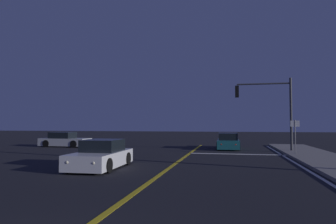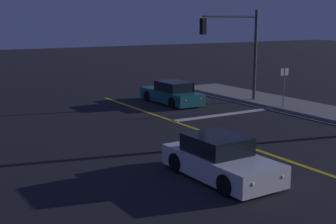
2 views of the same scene
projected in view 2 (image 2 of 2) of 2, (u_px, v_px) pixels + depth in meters
lane_line_center at (298, 164)px, 16.49m from camera, size 0.20×33.25×0.01m
stop_bar at (225, 114)px, 25.09m from camera, size 6.49×0.50×0.01m
car_side_waiting_teal at (172, 94)px, 28.38m from camera, size 1.92×4.66×1.34m
car_distant_tail_white at (220, 160)px, 15.04m from camera, size 2.04×4.23×1.34m
traffic_signal_near_right at (236, 41)px, 27.59m from camera, size 4.14×0.28×5.56m
street_sign_corner at (284, 81)px, 26.27m from camera, size 0.56×0.06×2.37m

